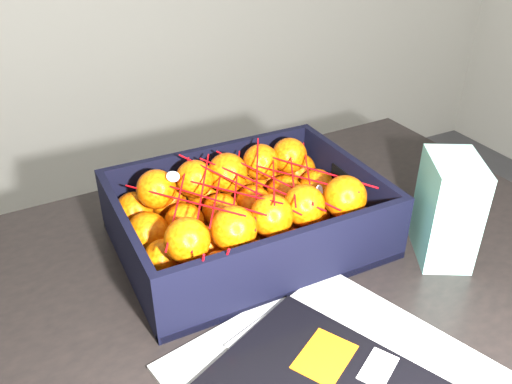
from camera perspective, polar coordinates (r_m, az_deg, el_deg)
name	(u,v)px	position (r m, az deg, el deg)	size (l,w,h in m)	color
table	(250,348)	(0.83, -0.61, -16.42)	(1.23, 0.84, 0.75)	black
produce_crate	(248,225)	(0.85, -0.92, -3.53)	(0.40, 0.30, 0.11)	olive
clementine_heap	(249,212)	(0.83, -0.77, -2.14)	(0.37, 0.28, 0.12)	#D75404
mesh_net	(246,188)	(0.80, -1.13, 0.44)	(0.33, 0.26, 0.10)	red
retail_carton	(447,209)	(0.85, 19.86, -1.74)	(0.07, 0.11, 0.16)	white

